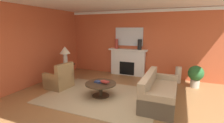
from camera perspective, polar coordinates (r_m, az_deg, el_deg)
The scene contains 18 objects.
ground_plane at distance 5.10m, azimuth 0.73°, elevation -13.83°, with size 8.96×8.96×0.00m, color olive.
wall_fireplace at distance 7.66m, azimuth 9.64°, elevation 6.23°, with size 7.50×0.12×3.00m, color #C65633.
wall_window at distance 6.98m, azimuth -26.10°, elevation 4.72°, with size 0.12×6.79×3.00m, color #C65633.
crown_moulding at distance 7.59m, azimuth 9.87°, elevation 16.91°, with size 7.50×0.08×0.12m, color white.
area_rug at distance 5.49m, azimuth -3.94°, elevation -11.88°, with size 3.65×2.60×0.01m, color tan.
fireplace at distance 7.72m, azimuth 5.50°, elevation -0.49°, with size 1.80×0.35×1.24m.
mantel_mirror at distance 7.68m, azimuth 5.94°, elevation 8.62°, with size 1.31×0.04×0.83m, color silver.
sofa at distance 5.16m, azimuth 15.84°, elevation -10.37°, with size 0.91×2.10×0.85m.
armchair_near_window at distance 6.40m, azimuth -17.80°, elevation -6.10°, with size 0.88×0.88×0.95m.
coffee_table at distance 5.37m, azimuth -3.99°, elevation -8.65°, with size 1.00×1.00×0.45m.
side_table at distance 7.23m, azimuth -15.73°, elevation -3.22°, with size 0.56×0.56×0.70m.
table_lamp at distance 7.07m, azimuth -16.09°, elevation 3.27°, with size 0.44×0.44×0.75m.
vase_tall_corner at distance 7.17m, azimuth 22.08°, elevation -4.34°, with size 0.24×0.24×0.66m, color beige.
vase_mantel_right at distance 7.40m, azimuth 9.61°, elevation 5.84°, with size 0.18×0.18×0.46m, color black.
vase_mantel_left at distance 7.72m, azimuth 1.59°, elevation 6.19°, with size 0.15×0.15×0.46m, color #9E3328.
book_red_cover at distance 5.37m, azimuth -4.83°, elevation -7.07°, with size 0.22×0.16×0.05m, color navy.
book_art_folio at distance 5.21m, azimuth -2.47°, elevation -7.04°, with size 0.25×0.15×0.05m, color maroon.
potted_plant at distance 6.84m, azimuth 27.17°, elevation -4.11°, with size 0.56×0.56×0.83m.
Camera 1 is at (1.71, -4.28, 2.18)m, focal length 26.21 mm.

